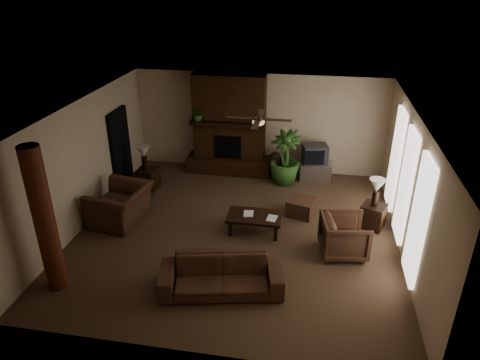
% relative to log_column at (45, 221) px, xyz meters
% --- Properties ---
extents(room_shell, '(7.00, 7.00, 7.00)m').
position_rel_log_column_xyz_m(room_shell, '(2.95, 2.40, 0.00)').
color(room_shell, brown).
rests_on(room_shell, ground).
extents(fireplace, '(2.40, 0.70, 2.80)m').
position_rel_log_column_xyz_m(fireplace, '(2.15, 5.62, -0.24)').
color(fireplace, '#472813').
rests_on(fireplace, ground).
extents(windows, '(0.08, 3.65, 2.35)m').
position_rel_log_column_xyz_m(windows, '(6.40, 2.60, -0.05)').
color(windows, white).
rests_on(windows, ground).
extents(log_column, '(0.36, 0.36, 2.80)m').
position_rel_log_column_xyz_m(log_column, '(0.00, 0.00, 0.00)').
color(log_column, '#622C18').
rests_on(log_column, ground).
extents(doorway, '(0.10, 1.00, 2.10)m').
position_rel_log_column_xyz_m(doorway, '(-0.49, 4.20, -0.35)').
color(doorway, black).
rests_on(doorway, ground).
extents(ceiling_fan, '(1.35, 1.35, 0.37)m').
position_rel_log_column_xyz_m(ceiling_fan, '(3.35, 2.70, 1.13)').
color(ceiling_fan, black).
rests_on(ceiling_fan, ceiling).
extents(sofa, '(2.31, 1.09, 0.87)m').
position_rel_log_column_xyz_m(sofa, '(3.02, 0.42, -0.97)').
color(sofa, '#4D3221').
rests_on(sofa, ground).
extents(armchair_left, '(1.02, 1.41, 1.15)m').
position_rel_log_column_xyz_m(armchair_left, '(0.22, 2.39, -0.83)').
color(armchair_left, '#4D3221').
rests_on(armchair_left, ground).
extents(armchair_right, '(0.97, 1.02, 0.93)m').
position_rel_log_column_xyz_m(armchair_right, '(5.26, 1.96, -0.94)').
color(armchair_right, '#4D3221').
rests_on(armchair_right, ground).
extents(coffee_table, '(1.20, 0.70, 0.43)m').
position_rel_log_column_xyz_m(coffee_table, '(3.34, 2.46, -1.03)').
color(coffee_table, black).
rests_on(coffee_table, ground).
extents(ottoman, '(0.74, 0.74, 0.40)m').
position_rel_log_column_xyz_m(ottoman, '(4.33, 3.42, -1.20)').
color(ottoman, '#4D3221').
rests_on(ottoman, ground).
extents(tv_stand, '(0.88, 0.55, 0.50)m').
position_rel_log_column_xyz_m(tv_stand, '(4.62, 5.45, -1.15)').
color(tv_stand, '#B2B2B4').
rests_on(tv_stand, ground).
extents(tv, '(0.75, 0.66, 0.52)m').
position_rel_log_column_xyz_m(tv, '(4.57, 5.43, -0.64)').
color(tv, '#343436').
rests_on(tv, tv_stand).
extents(floor_vase, '(0.34, 0.34, 0.77)m').
position_rel_log_column_xyz_m(floor_vase, '(3.52, 5.38, -0.97)').
color(floor_vase, '#2F231A').
rests_on(floor_vase, ground).
extents(floor_plant, '(1.33, 1.69, 0.83)m').
position_rel_log_column_xyz_m(floor_plant, '(3.79, 5.09, -0.98)').
color(floor_plant, '#376227').
rests_on(floor_plant, ground).
extents(side_table_left, '(0.56, 0.56, 0.55)m').
position_rel_log_column_xyz_m(side_table_left, '(0.22, 4.13, -1.12)').
color(side_table_left, black).
rests_on(side_table_left, ground).
extents(lamp_left, '(0.44, 0.44, 0.65)m').
position_rel_log_column_xyz_m(lamp_left, '(0.16, 4.15, -0.40)').
color(lamp_left, black).
rests_on(lamp_left, side_table_left).
extents(side_table_right, '(0.65, 0.65, 0.55)m').
position_rel_log_column_xyz_m(side_table_right, '(5.95, 3.15, -1.12)').
color(side_table_right, black).
rests_on(side_table_right, ground).
extents(lamp_right, '(0.41, 0.41, 0.65)m').
position_rel_log_column_xyz_m(lamp_right, '(5.94, 3.15, -0.40)').
color(lamp_right, black).
rests_on(lamp_right, side_table_right).
extents(mantel_plant, '(0.39, 0.43, 0.33)m').
position_rel_log_column_xyz_m(mantel_plant, '(1.35, 5.35, 0.32)').
color(mantel_plant, '#376227').
rests_on(mantel_plant, fireplace).
extents(mantel_vase, '(0.25, 0.26, 0.22)m').
position_rel_log_column_xyz_m(mantel_vase, '(2.97, 5.35, 0.27)').
color(mantel_vase, brown).
rests_on(mantel_vase, fireplace).
extents(book_a, '(0.22, 0.05, 0.29)m').
position_rel_log_column_xyz_m(book_a, '(3.09, 2.46, -0.83)').
color(book_a, '#999999').
rests_on(book_a, coffee_table).
extents(book_b, '(0.21, 0.05, 0.29)m').
position_rel_log_column_xyz_m(book_b, '(3.62, 2.38, -0.82)').
color(book_b, '#999999').
rests_on(book_b, coffee_table).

